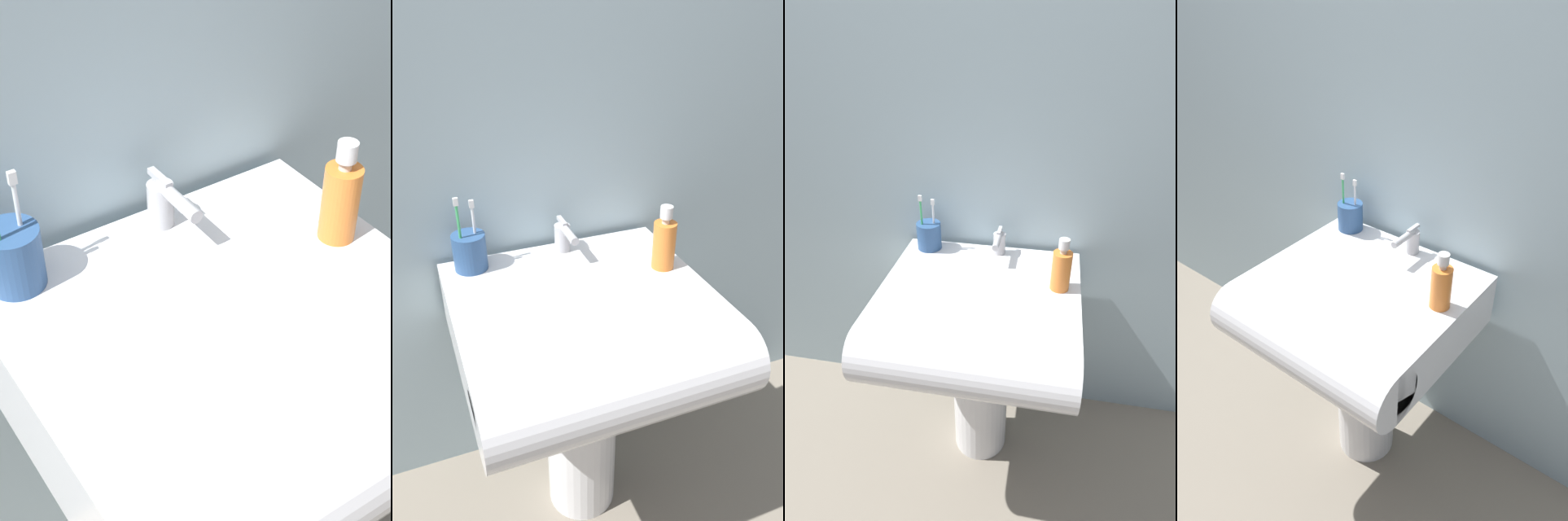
# 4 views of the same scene
# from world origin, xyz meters

# --- Properties ---
(ground_plane) EXTENTS (6.00, 6.00, 0.00)m
(ground_plane) POSITION_xyz_m (0.00, 0.00, 0.00)
(ground_plane) COLOR gray
(ground_plane) RESTS_ON ground
(wall_back) EXTENTS (5.00, 0.05, 2.40)m
(wall_back) POSITION_xyz_m (0.00, 0.30, 1.20)
(wall_back) COLOR #9EB7C1
(wall_back) RESTS_ON ground
(sink_pedestal) EXTENTS (0.20, 0.20, 0.59)m
(sink_pedestal) POSITION_xyz_m (0.00, 0.00, 0.30)
(sink_pedestal) COLOR white
(sink_pedestal) RESTS_ON ground
(sink_basin) EXTENTS (0.62, 0.61, 0.17)m
(sink_basin) POSITION_xyz_m (0.00, -0.07, 0.68)
(sink_basin) COLOR white
(sink_basin) RESTS_ON sink_pedestal
(faucet) EXTENTS (0.04, 0.13, 0.09)m
(faucet) POSITION_xyz_m (0.03, 0.20, 0.81)
(faucet) COLOR #B7B7BC
(faucet) RESTS_ON sink_basin
(toothbrush_cup) EXTENTS (0.09, 0.09, 0.21)m
(toothbrush_cup) POSITION_xyz_m (-0.23, 0.21, 0.82)
(toothbrush_cup) COLOR #2D5184
(toothbrush_cup) RESTS_ON sink_basin
(soap_bottle) EXTENTS (0.06, 0.06, 0.17)m
(soap_bottle) POSITION_xyz_m (0.24, 0.03, 0.84)
(soap_bottle) COLOR orange
(soap_bottle) RESTS_ON sink_basin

